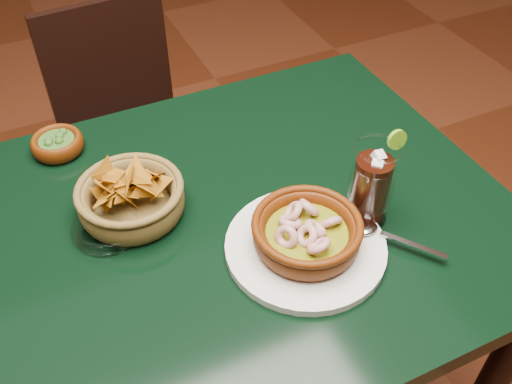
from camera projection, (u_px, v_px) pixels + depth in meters
name	position (u px, v px, depth m)	size (l,w,h in m)	color
dining_table	(184.00, 269.00, 1.06)	(1.20, 0.80, 0.75)	black
dining_chair	(131.00, 135.00, 1.68)	(0.41, 0.41, 0.82)	black
shrimp_plate	(307.00, 236.00, 0.94)	(0.33, 0.27, 0.08)	silver
chip_basket	(131.00, 198.00, 1.01)	(0.22, 0.22, 0.12)	brown
guacamole_ramekin	(57.00, 144.00, 1.14)	(0.12, 0.12, 0.04)	#491B04
cola_drink	(371.00, 185.00, 0.97)	(0.16, 0.16, 0.18)	white
glass_ashtray	(106.00, 230.00, 0.98)	(0.13, 0.13, 0.03)	white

